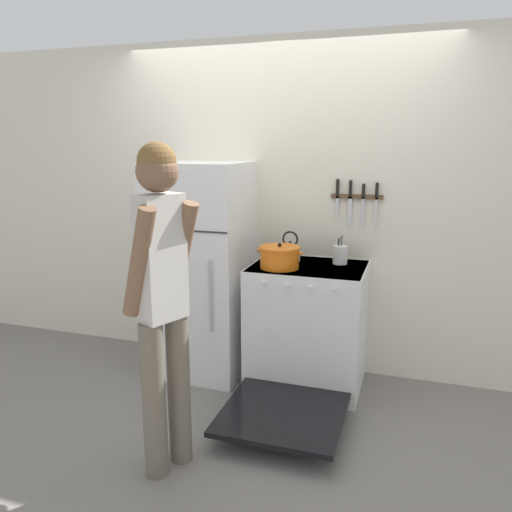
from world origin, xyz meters
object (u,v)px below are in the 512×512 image
at_px(refrigerator, 201,270).
at_px(stove_range, 306,328).
at_px(dutch_oven_pot, 280,257).
at_px(utensil_jar, 340,254).
at_px(tea_kettle, 290,251).
at_px(person, 162,293).

distance_m(refrigerator, stove_range, 0.92).
distance_m(dutch_oven_pot, utensil_jar, 0.47).
distance_m(dutch_oven_pot, tea_kettle, 0.25).
bearing_deg(person, tea_kettle, 8.50).
relative_size(refrigerator, stove_range, 1.20).
distance_m(utensil_jar, person, 1.53).
xyz_separation_m(refrigerator, tea_kettle, (0.68, 0.13, 0.16)).
relative_size(stove_range, tea_kettle, 6.09).
distance_m(refrigerator, person, 1.27).
bearing_deg(utensil_jar, refrigerator, -172.69).
relative_size(refrigerator, tea_kettle, 7.32).
relative_size(stove_range, person, 0.76).
height_order(dutch_oven_pot, tea_kettle, tea_kettle).
xyz_separation_m(stove_range, person, (-0.52, -1.18, 0.56)).
xyz_separation_m(tea_kettle, person, (-0.35, -1.34, 0.03)).
relative_size(stove_range, utensil_jar, 6.34).
xyz_separation_m(dutch_oven_pot, tea_kettle, (0.01, 0.25, -0.01)).
xyz_separation_m(stove_range, tea_kettle, (-0.17, 0.16, 0.53)).
height_order(dutch_oven_pot, person, person).
height_order(utensil_jar, person, person).
distance_m(stove_range, person, 1.40).
height_order(stove_range, dutch_oven_pot, dutch_oven_pot).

